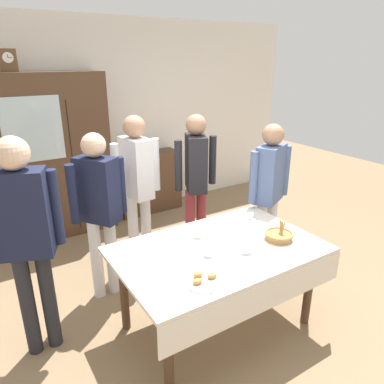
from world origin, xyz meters
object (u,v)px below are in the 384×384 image
(wall_cabinet, at_px, (35,160))
(pastry_plate, at_px, (204,280))
(tea_cup_center, at_px, (249,216))
(person_near_right_end, at_px, (137,179))
(dining_table, at_px, (221,261))
(book_stack, at_px, (147,149))
(bread_basket, at_px, (279,235))
(person_by_cabinet, at_px, (269,185))
(spoon_center, at_px, (165,254))
(person_behind_table_right, at_px, (99,202))
(mantel_clock, at_px, (8,60))
(tea_cup_front_edge, at_px, (209,253))
(person_behind_table_left, at_px, (196,173))
(tea_cup_back_edge, at_px, (198,235))
(person_beside_shelf, at_px, (25,229))
(bookshelf_low, at_px, (148,182))
(spoon_near_right, at_px, (157,266))
(tea_cup_mid_left, at_px, (247,251))

(wall_cabinet, xyz_separation_m, pastry_plate, (0.54, -2.87, -0.25))
(tea_cup_center, height_order, person_near_right_end, person_near_right_end)
(dining_table, xyz_separation_m, wall_cabinet, (-0.90, 2.59, 0.36))
(book_stack, xyz_separation_m, bread_basket, (-0.11, -2.75, -0.16))
(bread_basket, bearing_deg, person_by_cabinet, 53.12)
(spoon_center, bearing_deg, person_behind_table_right, 106.53)
(person_by_cabinet, bearing_deg, book_stack, 99.91)
(mantel_clock, relative_size, person_near_right_end, 0.14)
(tea_cup_front_edge, height_order, person_behind_table_right, person_behind_table_right)
(person_behind_table_left, xyz_separation_m, person_near_right_end, (-0.65, 0.11, 0.02))
(tea_cup_front_edge, xyz_separation_m, person_behind_table_right, (-0.50, 1.02, 0.18))
(tea_cup_back_edge, relative_size, pastry_plate, 0.46)
(mantel_clock, xyz_separation_m, person_beside_shelf, (-0.30, -2.03, -1.11))
(tea_cup_front_edge, relative_size, tea_cup_center, 1.00)
(pastry_plate, bearing_deg, person_behind_table_left, 59.08)
(bread_basket, height_order, person_behind_table_left, person_behind_table_left)
(person_by_cabinet, bearing_deg, wall_cabinet, 132.41)
(tea_cup_back_edge, distance_m, person_near_right_end, 1.04)
(person_behind_table_right, relative_size, person_behind_table_left, 0.97)
(tea_cup_back_edge, bearing_deg, person_behind_table_right, 129.82)
(bread_basket, bearing_deg, wall_cabinet, 117.57)
(bookshelf_low, relative_size, pastry_plate, 3.38)
(tea_cup_front_edge, xyz_separation_m, person_behind_table_left, (0.65, 1.20, 0.21))
(bookshelf_low, relative_size, spoon_center, 7.95)
(spoon_near_right, bearing_deg, dining_table, -5.05)
(mantel_clock, relative_size, book_stack, 1.13)
(tea_cup_center, xyz_separation_m, person_near_right_end, (-0.71, 0.95, 0.23))
(tea_cup_back_edge, xyz_separation_m, tea_cup_center, (0.62, 0.07, 0.00))
(mantel_clock, bearing_deg, book_stack, 1.80)
(book_stack, bearing_deg, spoon_center, -112.61)
(person_beside_shelf, bearing_deg, tea_cup_mid_left, -26.34)
(wall_cabinet, bearing_deg, person_behind_table_left, -45.40)
(tea_cup_center, height_order, person_beside_shelf, person_beside_shelf)
(bookshelf_low, bearing_deg, person_behind_table_left, -94.27)
(book_stack, bearing_deg, tea_cup_center, -91.13)
(pastry_plate, height_order, person_behind_table_left, person_behind_table_left)
(wall_cabinet, relative_size, person_by_cabinet, 1.28)
(tea_cup_center, xyz_separation_m, person_by_cabinet, (0.42, 0.19, 0.18))
(tea_cup_back_edge, bearing_deg, tea_cup_mid_left, -67.16)
(dining_table, xyz_separation_m, person_by_cabinet, (0.99, 0.52, 0.30))
(person_beside_shelf, height_order, person_near_right_end, person_beside_shelf)
(spoon_near_right, height_order, person_behind_table_left, person_behind_table_left)
(mantel_clock, relative_size, spoon_center, 2.02)
(dining_table, relative_size, person_beside_shelf, 0.95)
(wall_cabinet, relative_size, tea_cup_mid_left, 15.65)
(person_behind_table_left, bearing_deg, bookshelf_low, 85.73)
(tea_cup_mid_left, relative_size, person_behind_table_left, 0.08)
(person_behind_table_left, height_order, person_by_cabinet, person_behind_table_left)
(mantel_clock, relative_size, tea_cup_center, 1.85)
(bookshelf_low, height_order, tea_cup_mid_left, bookshelf_low)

